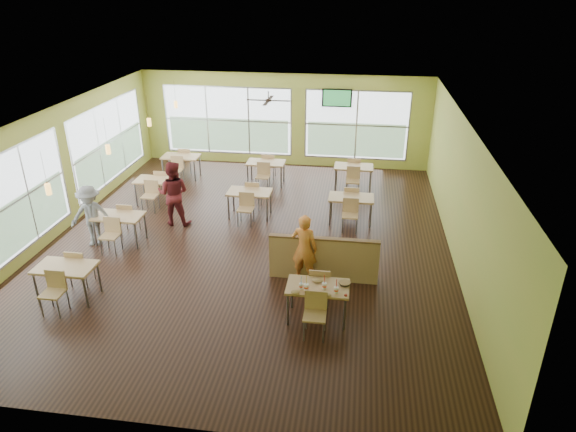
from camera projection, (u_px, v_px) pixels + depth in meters
The scene contains 20 objects.
room at pixel (247, 183), 12.41m from camera, with size 12.00×12.04×3.20m.
window_bays at pixel (184, 145), 15.56m from camera, with size 9.24×10.24×2.38m.
main_table at pixel (318, 291), 9.87m from camera, with size 1.22×1.52×0.87m.
half_wall_divider at pixel (324, 259), 11.22m from camera, with size 2.40×0.14×1.04m.
dining_tables at pixel (225, 191), 14.49m from camera, with size 6.92×8.72×0.87m.
pendant_lights at pixel (129, 135), 13.06m from camera, with size 0.11×7.31×0.86m.
ceiling_fan at pixel (268, 100), 14.53m from camera, with size 1.25×1.25×0.29m.
tv_backwall at pixel (337, 98), 17.10m from camera, with size 1.00×0.07×0.60m.
man_plaid at pixel (304, 249), 11.08m from camera, with size 0.58×0.38×1.59m, color #E85119.
patron_maroon at pixel (173, 193), 13.66m from camera, with size 0.86×0.67×1.77m, color maroon.
patron_grey at pixel (91, 216), 12.60m from camera, with size 1.02×0.59×1.58m, color slate.
cup_blue at pixel (301, 286), 9.70m from camera, with size 0.09×0.09×0.31m.
cup_yellow at pixel (306, 287), 9.65m from camera, with size 0.10×0.10×0.36m.
cup_red_near at pixel (324, 286), 9.70m from camera, with size 0.09×0.09×0.34m.
cup_red_far at pixel (336, 290), 9.57m from camera, with size 0.09×0.09×0.34m.
food_basket at pixel (345, 283), 9.85m from camera, with size 0.24×0.24×0.05m.
ketchup_cup at pixel (346, 295), 9.51m from camera, with size 0.06×0.06×0.02m, color #AB2A16.
wrapper_left at pixel (295, 292), 9.59m from camera, with size 0.17×0.15×0.04m, color tan.
wrapper_mid at pixel (317, 280), 9.95m from camera, with size 0.21×0.19×0.05m, color tan.
wrapper_right at pixel (328, 295), 9.52m from camera, with size 0.14×0.12×0.03m, color tan.
Camera 1 is at (2.61, -11.32, 6.13)m, focal length 32.00 mm.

